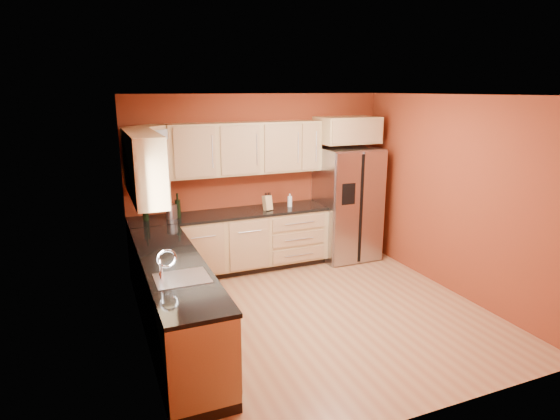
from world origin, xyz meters
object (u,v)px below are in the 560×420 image
at_px(refrigerator, 347,204).
at_px(soap_dispenser, 290,200).
at_px(canister_left, 173,211).
at_px(knife_block, 267,203).
at_px(wine_bottle_a, 145,208).

height_order(refrigerator, soap_dispenser, refrigerator).
bearing_deg(canister_left, refrigerator, -1.43).
bearing_deg(canister_left, knife_block, -2.95).
xyz_separation_m(refrigerator, soap_dispenser, (-0.97, 0.06, 0.13)).
bearing_deg(refrigerator, soap_dispenser, 176.67).
distance_m(wine_bottle_a, soap_dispenser, 2.13).
bearing_deg(wine_bottle_a, knife_block, -3.01).
height_order(wine_bottle_a, soap_dispenser, wine_bottle_a).
bearing_deg(soap_dispenser, canister_left, 179.62).
xyz_separation_m(refrigerator, knife_block, (-1.36, -0.00, 0.14)).
height_order(refrigerator, wine_bottle_a, refrigerator).
relative_size(refrigerator, canister_left, 8.88).
height_order(canister_left, soap_dispenser, same).
bearing_deg(knife_block, refrigerator, -11.68).
bearing_deg(refrigerator, wine_bottle_a, 178.36).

